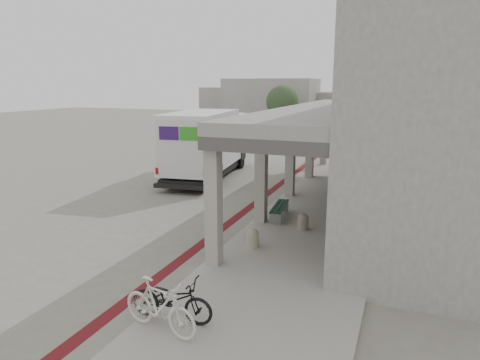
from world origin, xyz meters
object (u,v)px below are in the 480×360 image
at_px(bench, 279,209).
at_px(bicycle_black, 172,299).
at_px(utility_cabinet, 347,208).
at_px(fedex_truck, 207,142).
at_px(bicycle_cream, 160,306).

bearing_deg(bench, bicycle_black, -96.77).
height_order(utility_cabinet, bicycle_black, utility_cabinet).
distance_m(fedex_truck, bicycle_black, 14.75).
height_order(bench, bicycle_black, bicycle_black).
distance_m(utility_cabinet, bicycle_cream, 8.76).
distance_m(bench, bicycle_black, 7.64).
bearing_deg(bench, fedex_truck, 128.43).
distance_m(fedex_truck, bench, 8.40).
bearing_deg(bicycle_black, bench, -4.67).
distance_m(fedex_truck, bicycle_cream, 15.16).
bearing_deg(bicycle_cream, bicycle_black, 11.32).
xyz_separation_m(fedex_truck, bench, (5.79, -5.90, -1.46)).
bearing_deg(bicycle_cream, utility_cabinet, -5.27).
relative_size(utility_cabinet, bicycle_cream, 0.59).
relative_size(fedex_truck, bench, 4.44).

